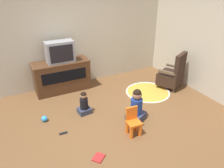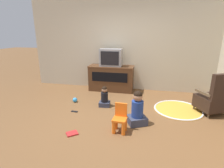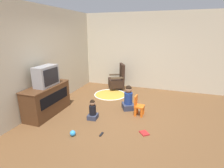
{
  "view_description": "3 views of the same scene",
  "coord_description": "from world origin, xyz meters",
  "px_view_note": "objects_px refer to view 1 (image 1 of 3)",
  "views": [
    {
      "loc": [
        -1.49,
        -3.21,
        2.62
      ],
      "look_at": [
        0.26,
        0.22,
        0.72
      ],
      "focal_mm": 35.0,
      "sensor_mm": 36.0,
      "label": 1
    },
    {
      "loc": [
        0.79,
        -3.32,
        1.76
      ],
      "look_at": [
        -0.03,
        0.41,
        0.62
      ],
      "focal_mm": 28.0,
      "sensor_mm": 36.0,
      "label": 2
    },
    {
      "loc": [
        -3.82,
        -1.18,
        2.11
      ],
      "look_at": [
        0.11,
        0.15,
        0.84
      ],
      "focal_mm": 28.0,
      "sensor_mm": 36.0,
      "label": 3
    }
  ],
  "objects_px": {
    "yellow_kid_chair": "(133,123)",
    "child_watching_center": "(136,107)",
    "tv_cabinet": "(62,76)",
    "toy_ball": "(44,119)",
    "child_watching_left": "(84,104)",
    "black_armchair": "(172,75)",
    "remote_control": "(63,133)",
    "book": "(99,158)",
    "television": "(60,52)"
  },
  "relations": [
    {
      "from": "yellow_kid_chair",
      "to": "child_watching_center",
      "type": "relative_size",
      "value": 0.76
    },
    {
      "from": "child_watching_left",
      "to": "toy_ball",
      "type": "relative_size",
      "value": 4.25
    },
    {
      "from": "toy_ball",
      "to": "remote_control",
      "type": "bearing_deg",
      "value": -67.79
    },
    {
      "from": "black_armchair",
      "to": "remote_control",
      "type": "xyz_separation_m",
      "value": [
        -3.04,
        -0.58,
        -0.35
      ]
    },
    {
      "from": "child_watching_left",
      "to": "yellow_kid_chair",
      "type": "bearing_deg",
      "value": -66.7
    },
    {
      "from": "child_watching_center",
      "to": "toy_ball",
      "type": "bearing_deg",
      "value": 128.22
    },
    {
      "from": "tv_cabinet",
      "to": "child_watching_left",
      "type": "relative_size",
      "value": 2.68
    },
    {
      "from": "television",
      "to": "black_armchair",
      "type": "bearing_deg",
      "value": -23.03
    },
    {
      "from": "tv_cabinet",
      "to": "toy_ball",
      "type": "relative_size",
      "value": 11.39
    },
    {
      "from": "tv_cabinet",
      "to": "black_armchair",
      "type": "height_order",
      "value": "black_armchair"
    },
    {
      "from": "black_armchair",
      "to": "toy_ball",
      "type": "relative_size",
      "value": 7.97
    },
    {
      "from": "television",
      "to": "black_armchair",
      "type": "distance_m",
      "value": 2.86
    },
    {
      "from": "tv_cabinet",
      "to": "child_watching_center",
      "type": "xyz_separation_m",
      "value": [
        0.95,
        -1.94,
        -0.1
      ]
    },
    {
      "from": "child_watching_center",
      "to": "remote_control",
      "type": "xyz_separation_m",
      "value": [
        -1.44,
        0.23,
        -0.29
      ]
    },
    {
      "from": "yellow_kid_chair",
      "to": "book",
      "type": "relative_size",
      "value": 2.11
    },
    {
      "from": "television",
      "to": "toy_ball",
      "type": "relative_size",
      "value": 5.46
    },
    {
      "from": "child_watching_left",
      "to": "book",
      "type": "relative_size",
      "value": 2.04
    },
    {
      "from": "television",
      "to": "child_watching_left",
      "type": "bearing_deg",
      "value": -84.89
    },
    {
      "from": "tv_cabinet",
      "to": "television",
      "type": "xyz_separation_m",
      "value": [
        0.0,
        -0.05,
        0.63
      ]
    },
    {
      "from": "black_armchair",
      "to": "toy_ball",
      "type": "xyz_separation_m",
      "value": [
        -3.27,
        -0.02,
        -0.3
      ]
    },
    {
      "from": "tv_cabinet",
      "to": "black_armchair",
      "type": "relative_size",
      "value": 1.43
    },
    {
      "from": "book",
      "to": "remote_control",
      "type": "height_order",
      "value": "book"
    },
    {
      "from": "television",
      "to": "yellow_kid_chair",
      "type": "height_order",
      "value": "television"
    },
    {
      "from": "remote_control",
      "to": "tv_cabinet",
      "type": "bearing_deg",
      "value": -103.8
    },
    {
      "from": "tv_cabinet",
      "to": "remote_control",
      "type": "xyz_separation_m",
      "value": [
        -0.49,
        -1.72,
        -0.39
      ]
    },
    {
      "from": "child_watching_center",
      "to": "black_armchair",
      "type": "bearing_deg",
      "value": -0.04
    },
    {
      "from": "yellow_kid_chair",
      "to": "book",
      "type": "xyz_separation_m",
      "value": [
        -0.82,
        -0.29,
        -0.21
      ]
    },
    {
      "from": "child_watching_center",
      "to": "book",
      "type": "xyz_separation_m",
      "value": [
        -1.1,
        -0.63,
        -0.29
      ]
    },
    {
      "from": "tv_cabinet",
      "to": "child_watching_center",
      "type": "height_order",
      "value": "tv_cabinet"
    },
    {
      "from": "child_watching_left",
      "to": "tv_cabinet",
      "type": "bearing_deg",
      "value": 89.81
    },
    {
      "from": "child_watching_left",
      "to": "remote_control",
      "type": "xyz_separation_m",
      "value": [
        -0.6,
        -0.47,
        -0.21
      ]
    },
    {
      "from": "yellow_kid_chair",
      "to": "toy_ball",
      "type": "bearing_deg",
      "value": 144.56
    },
    {
      "from": "tv_cabinet",
      "to": "black_armchair",
      "type": "distance_m",
      "value": 2.8
    },
    {
      "from": "toy_ball",
      "to": "tv_cabinet",
      "type": "bearing_deg",
      "value": 58.41
    },
    {
      "from": "toy_ball",
      "to": "book",
      "type": "height_order",
      "value": "toy_ball"
    },
    {
      "from": "television",
      "to": "black_armchair",
      "type": "relative_size",
      "value": 0.68
    },
    {
      "from": "book",
      "to": "child_watching_center",
      "type": "bearing_deg",
      "value": -9.33
    },
    {
      "from": "yellow_kid_chair",
      "to": "child_watching_left",
      "type": "relative_size",
      "value": 1.03
    },
    {
      "from": "book",
      "to": "yellow_kid_chair",
      "type": "bearing_deg",
      "value": -19.8
    },
    {
      "from": "tv_cabinet",
      "to": "yellow_kid_chair",
      "type": "bearing_deg",
      "value": -73.67
    },
    {
      "from": "child_watching_left",
      "to": "toy_ball",
      "type": "bearing_deg",
      "value": 169.16
    },
    {
      "from": "television",
      "to": "book",
      "type": "distance_m",
      "value": 2.72
    },
    {
      "from": "black_armchair",
      "to": "child_watching_center",
      "type": "height_order",
      "value": "black_armchair"
    },
    {
      "from": "remote_control",
      "to": "book",
      "type": "bearing_deg",
      "value": 113.62
    },
    {
      "from": "tv_cabinet",
      "to": "yellow_kid_chair",
      "type": "relative_size",
      "value": 2.59
    },
    {
      "from": "yellow_kid_chair",
      "to": "toy_ball",
      "type": "height_order",
      "value": "yellow_kid_chair"
    },
    {
      "from": "tv_cabinet",
      "to": "toy_ball",
      "type": "xyz_separation_m",
      "value": [
        -0.71,
        -1.16,
        -0.34
      ]
    },
    {
      "from": "yellow_kid_chair",
      "to": "child_watching_center",
      "type": "distance_m",
      "value": 0.45
    },
    {
      "from": "black_armchair",
      "to": "yellow_kid_chair",
      "type": "distance_m",
      "value": 2.21
    },
    {
      "from": "remote_control",
      "to": "black_armchair",
      "type": "bearing_deg",
      "value": -167.17
    }
  ]
}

